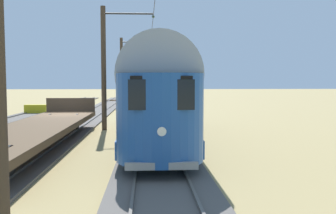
# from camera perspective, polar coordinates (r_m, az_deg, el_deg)

# --- Properties ---
(ground_plane) EXTENTS (220.00, 220.00, 0.00)m
(ground_plane) POSITION_cam_1_polar(r_m,az_deg,el_deg) (20.70, -15.84, -3.73)
(ground_plane) COLOR #9E8956
(track_streetcar_siding) EXTENTS (2.80, 80.00, 0.18)m
(track_streetcar_siding) POSITION_cam_1_polar(r_m,az_deg,el_deg) (20.52, -2.29, -3.50)
(track_streetcar_siding) COLOR #56514C
(track_streetcar_siding) RESTS_ON ground
(track_adjacent_siding) EXTENTS (2.80, 80.00, 0.18)m
(track_adjacent_siding) POSITION_cam_1_polar(r_m,az_deg,el_deg) (21.00, -15.66, -3.47)
(track_adjacent_siding) COLOR #56514C
(track_adjacent_siding) RESTS_ON ground
(vintage_streetcar) EXTENTS (2.65, 15.77, 5.26)m
(vintage_streetcar) POSITION_cam_1_polar(r_m,az_deg,el_deg) (17.15, -2.10, 2.39)
(vintage_streetcar) COLOR #1E4C93
(vintage_streetcar) RESTS_ON ground
(flatcar_adjacent) EXTENTS (2.80, 13.78, 1.60)m
(flatcar_adjacent) POSITION_cam_1_polar(r_m,az_deg,el_deg) (15.70, -19.90, -3.11)
(flatcar_adjacent) COLOR brown
(flatcar_adjacent) RESTS_ON ground
(catenary_pole_foreground) EXTENTS (3.01, 0.28, 6.92)m
(catenary_pole_foreground) POSITION_cam_1_polar(r_m,az_deg,el_deg) (35.18, -7.20, 5.46)
(catenary_pole_foreground) COLOR #423323
(catenary_pole_foreground) RESTS_ON ground
(catenary_pole_mid_near) EXTENTS (3.01, 0.28, 6.92)m
(catenary_pole_mid_near) POSITION_cam_1_polar(r_m,az_deg,el_deg) (20.67, -9.88, 6.44)
(catenary_pole_mid_near) COLOR #423323
(catenary_pole_mid_near) RESTS_ON ground
(catenary_pole_mid_far) EXTENTS (3.01, 0.28, 6.92)m
(catenary_pole_mid_far) POSITION_cam_1_polar(r_m,az_deg,el_deg) (6.45, -24.92, 11.54)
(catenary_pole_mid_far) COLOR #423323
(catenary_pole_mid_far) RESTS_ON ground
(overhead_wire_run) EXTENTS (2.80, 33.14, 0.18)m
(overhead_wire_run) POSITION_cam_1_polar(r_m,az_deg,el_deg) (21.58, -2.58, 13.74)
(overhead_wire_run) COLOR black
(overhead_wire_run) RESTS_ON ground
(track_end_bumper) EXTENTS (1.80, 0.60, 0.80)m
(track_end_bumper) POSITION_cam_1_polar(r_m,az_deg,el_deg) (32.33, -20.12, -0.36)
(track_end_bumper) COLOR #B2A519
(track_end_bumper) RESTS_ON ground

